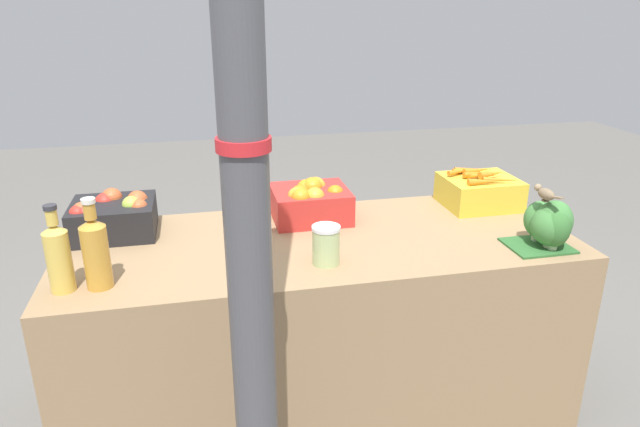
{
  "coord_description": "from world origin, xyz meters",
  "views": [
    {
      "loc": [
        -0.42,
        -1.92,
        1.58
      ],
      "look_at": [
        0.0,
        0.0,
        0.85
      ],
      "focal_mm": 32.0,
      "sensor_mm": 36.0,
      "label": 1
    }
  ],
  "objects_px": {
    "juice_bottle_amber": "(96,251)",
    "pickle_jar": "(326,245)",
    "broccoli_pile": "(550,224)",
    "sparrow_bird": "(545,193)",
    "orange_crate": "(310,201)",
    "support_pole": "(246,194)",
    "juice_bottle_golden": "(58,256)",
    "carrot_crate": "(479,190)",
    "apple_crate": "(113,216)"
  },
  "relations": [
    {
      "from": "juice_bottle_amber",
      "to": "pickle_jar",
      "type": "relative_size",
      "value": 2.15
    },
    {
      "from": "broccoli_pile",
      "to": "sparrow_bird",
      "type": "bearing_deg",
      "value": 175.35
    },
    {
      "from": "orange_crate",
      "to": "pickle_jar",
      "type": "distance_m",
      "value": 0.42
    },
    {
      "from": "support_pole",
      "to": "juice_bottle_golden",
      "type": "bearing_deg",
      "value": 138.63
    },
    {
      "from": "support_pole",
      "to": "broccoli_pile",
      "type": "xyz_separation_m",
      "value": [
        1.1,
        0.44,
        -0.34
      ]
    },
    {
      "from": "carrot_crate",
      "to": "pickle_jar",
      "type": "distance_m",
      "value": 0.88
    },
    {
      "from": "carrot_crate",
      "to": "broccoli_pile",
      "type": "xyz_separation_m",
      "value": [
        0.03,
        -0.47,
        0.02
      ]
    },
    {
      "from": "juice_bottle_golden",
      "to": "pickle_jar",
      "type": "xyz_separation_m",
      "value": [
        0.83,
        0.01,
        -0.05
      ]
    },
    {
      "from": "orange_crate",
      "to": "sparrow_bird",
      "type": "relative_size",
      "value": 2.23
    },
    {
      "from": "orange_crate",
      "to": "juice_bottle_amber",
      "type": "relative_size",
      "value": 1.04
    },
    {
      "from": "broccoli_pile",
      "to": "juice_bottle_golden",
      "type": "relative_size",
      "value": 0.79
    },
    {
      "from": "orange_crate",
      "to": "broccoli_pile",
      "type": "height_order",
      "value": "broccoli_pile"
    },
    {
      "from": "orange_crate",
      "to": "juice_bottle_amber",
      "type": "height_order",
      "value": "juice_bottle_amber"
    },
    {
      "from": "juice_bottle_amber",
      "to": "sparrow_bird",
      "type": "bearing_deg",
      "value": -1.15
    },
    {
      "from": "pickle_jar",
      "to": "support_pole",
      "type": "bearing_deg",
      "value": -121.67
    },
    {
      "from": "apple_crate",
      "to": "support_pole",
      "type": "bearing_deg",
      "value": -64.65
    },
    {
      "from": "carrot_crate",
      "to": "pickle_jar",
      "type": "xyz_separation_m",
      "value": [
        -0.77,
        -0.43,
        -0.0
      ]
    },
    {
      "from": "support_pole",
      "to": "orange_crate",
      "type": "bearing_deg",
      "value": 69.98
    },
    {
      "from": "orange_crate",
      "to": "sparrow_bird",
      "type": "height_order",
      "value": "sparrow_bird"
    },
    {
      "from": "support_pole",
      "to": "carrot_crate",
      "type": "relative_size",
      "value": 7.74
    },
    {
      "from": "carrot_crate",
      "to": "pickle_jar",
      "type": "bearing_deg",
      "value": -151.18
    },
    {
      "from": "apple_crate",
      "to": "orange_crate",
      "type": "relative_size",
      "value": 1.0
    },
    {
      "from": "carrot_crate",
      "to": "juice_bottle_amber",
      "type": "relative_size",
      "value": 1.04
    },
    {
      "from": "juice_bottle_golden",
      "to": "sparrow_bird",
      "type": "height_order",
      "value": "juice_bottle_golden"
    },
    {
      "from": "carrot_crate",
      "to": "juice_bottle_golden",
      "type": "relative_size",
      "value": 1.09
    },
    {
      "from": "carrot_crate",
      "to": "broccoli_pile",
      "type": "relative_size",
      "value": 1.37
    },
    {
      "from": "orange_crate",
      "to": "sparrow_bird",
      "type": "xyz_separation_m",
      "value": [
        0.74,
        -0.47,
        0.13
      ]
    },
    {
      "from": "orange_crate",
      "to": "juice_bottle_golden",
      "type": "xyz_separation_m",
      "value": [
        -0.86,
        -0.44,
        0.04
      ]
    },
    {
      "from": "apple_crate",
      "to": "sparrow_bird",
      "type": "distance_m",
      "value": 1.57
    },
    {
      "from": "broccoli_pile",
      "to": "pickle_jar",
      "type": "bearing_deg",
      "value": 176.72
    },
    {
      "from": "apple_crate",
      "to": "juice_bottle_amber",
      "type": "xyz_separation_m",
      "value": [
        0.0,
        -0.44,
        0.05
      ]
    },
    {
      "from": "carrot_crate",
      "to": "sparrow_bird",
      "type": "height_order",
      "value": "sparrow_bird"
    },
    {
      "from": "juice_bottle_amber",
      "to": "carrot_crate",
      "type": "bearing_deg",
      "value": 16.37
    },
    {
      "from": "pickle_jar",
      "to": "carrot_crate",
      "type": "bearing_deg",
      "value": 28.82
    },
    {
      "from": "juice_bottle_golden",
      "to": "pickle_jar",
      "type": "height_order",
      "value": "juice_bottle_golden"
    },
    {
      "from": "broccoli_pile",
      "to": "juice_bottle_golden",
      "type": "height_order",
      "value": "juice_bottle_golden"
    },
    {
      "from": "support_pole",
      "to": "broccoli_pile",
      "type": "relative_size",
      "value": 10.64
    },
    {
      "from": "orange_crate",
      "to": "pickle_jar",
      "type": "relative_size",
      "value": 2.24
    },
    {
      "from": "juice_bottle_golden",
      "to": "sparrow_bird",
      "type": "relative_size",
      "value": 2.05
    },
    {
      "from": "support_pole",
      "to": "sparrow_bird",
      "type": "bearing_deg",
      "value": 22.34
    },
    {
      "from": "juice_bottle_golden",
      "to": "orange_crate",
      "type": "bearing_deg",
      "value": 26.89
    },
    {
      "from": "juice_bottle_golden",
      "to": "pickle_jar",
      "type": "distance_m",
      "value": 0.83
    },
    {
      "from": "apple_crate",
      "to": "orange_crate",
      "type": "height_order",
      "value": "same"
    },
    {
      "from": "apple_crate",
      "to": "broccoli_pile",
      "type": "xyz_separation_m",
      "value": [
        1.53,
        -0.47,
        0.02
      ]
    },
    {
      "from": "broccoli_pile",
      "to": "pickle_jar",
      "type": "relative_size",
      "value": 1.63
    },
    {
      "from": "support_pole",
      "to": "juice_bottle_golden",
      "type": "distance_m",
      "value": 0.77
    },
    {
      "from": "apple_crate",
      "to": "pickle_jar",
      "type": "distance_m",
      "value": 0.84
    },
    {
      "from": "support_pole",
      "to": "broccoli_pile",
      "type": "bearing_deg",
      "value": 21.58
    },
    {
      "from": "support_pole",
      "to": "juice_bottle_golden",
      "type": "relative_size",
      "value": 8.43
    },
    {
      "from": "broccoli_pile",
      "to": "sparrow_bird",
      "type": "distance_m",
      "value": 0.12
    }
  ]
}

